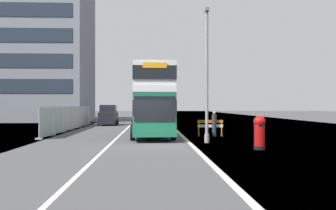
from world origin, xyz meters
name	(u,v)px	position (x,y,z in m)	size (l,w,h in m)	color
ground	(162,147)	(0.56, 0.15, -0.05)	(140.00, 280.00, 0.10)	#424244
double_decker_bus	(151,100)	(-0.04, 6.65, 2.55)	(3.11, 10.62, 4.80)	#196042
lamppost_foreground	(207,80)	(3.19, 1.63, 3.67)	(0.29, 0.70, 7.80)	gray
red_pillar_postbox	(259,131)	(5.27, -1.96, 0.91)	(0.59, 0.59, 1.66)	black
roadworks_barrier	(210,126)	(4.11, 6.39, 0.73)	(1.79, 0.44, 1.15)	orange
construction_site_fence	(72,118)	(-7.14, 14.38, 1.03)	(0.44, 20.60, 2.14)	#A8AAAD
car_oncoming_near	(108,116)	(-4.75, 22.46, 1.04)	(2.04, 3.98, 2.24)	black
car_receding_mid	(145,114)	(-0.85, 31.98, 1.09)	(2.02, 4.29, 2.35)	navy
bare_tree_far_verge_near	(57,105)	(-13.25, 34.72, 2.22)	(2.24, 2.28, 5.19)	#4C3D2D
pedestrian_at_kerb	(214,124)	(4.38, 6.26, 0.89)	(0.34, 0.34, 1.76)	#2D3342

